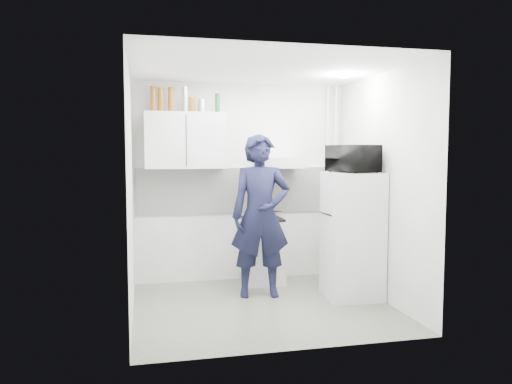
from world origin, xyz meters
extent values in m
plane|color=#626358|center=(0.00, 0.00, 0.00)|extent=(2.80, 2.80, 0.00)
plane|color=white|center=(0.00, 0.00, 2.60)|extent=(2.80, 2.80, 0.00)
plane|color=white|center=(0.00, 1.25, 1.30)|extent=(2.80, 0.00, 2.80)
plane|color=white|center=(-1.40, 0.00, 1.30)|extent=(0.00, 2.60, 2.60)
plane|color=white|center=(1.40, 0.00, 1.30)|extent=(0.00, 2.60, 2.60)
imported|color=black|center=(0.07, 0.43, 0.96)|extent=(0.74, 0.53, 1.91)
cube|color=silver|center=(0.23, 1.00, 0.41)|extent=(0.52, 0.52, 0.82)
cube|color=white|center=(1.10, 0.12, 0.73)|extent=(0.64, 0.64, 1.47)
cube|color=black|center=(0.23, 1.00, 0.84)|extent=(0.49, 0.49, 0.03)
cylinder|color=silver|center=(0.28, 1.04, 0.90)|extent=(0.17, 0.17, 0.09)
imported|color=black|center=(1.10, 0.12, 1.63)|extent=(0.66, 0.53, 0.32)
cylinder|color=brown|center=(-1.13, 1.07, 2.36)|extent=(0.07, 0.07, 0.31)
cylinder|color=brown|center=(-1.04, 1.07, 2.35)|extent=(0.08, 0.08, 0.30)
cylinder|color=brown|center=(-0.92, 1.07, 2.35)|extent=(0.07, 0.07, 0.31)
cylinder|color=silver|center=(-0.74, 1.07, 2.36)|extent=(0.07, 0.07, 0.32)
cylinder|color=brown|center=(-0.66, 1.07, 2.29)|extent=(0.08, 0.08, 0.19)
cylinder|color=silver|center=(-0.54, 1.07, 2.28)|extent=(0.09, 0.09, 0.17)
cylinder|color=#144C1E|center=(-0.34, 1.07, 2.32)|extent=(0.06, 0.06, 0.24)
cube|color=white|center=(-0.75, 1.07, 1.85)|extent=(1.00, 0.35, 0.70)
cube|color=silver|center=(0.45, 1.00, 1.57)|extent=(0.60, 0.50, 0.14)
cube|color=white|center=(0.00, 1.24, 1.20)|extent=(2.74, 0.03, 0.60)
cylinder|color=silver|center=(1.30, 1.17, 1.30)|extent=(0.05, 0.05, 2.60)
cylinder|color=silver|center=(1.18, 1.17, 1.30)|extent=(0.04, 0.04, 2.60)
cylinder|color=white|center=(1.00, 0.20, 2.57)|extent=(0.10, 0.10, 0.02)
camera|label=1|loc=(-1.27, -5.25, 1.71)|focal=35.00mm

